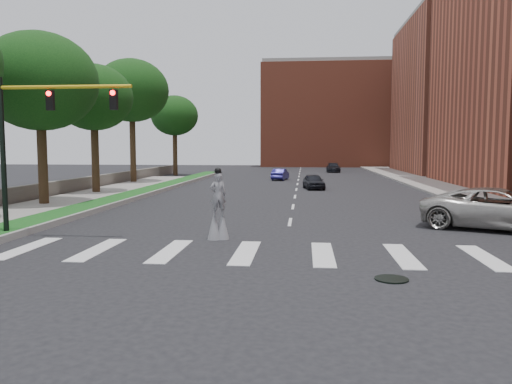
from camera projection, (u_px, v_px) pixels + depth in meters
The scene contains 19 objects.
ground_plane at pixel (283, 260), 15.59m from camera, with size 160.00×160.00×0.00m, color black.
grass_median at pixel (138, 193), 36.51m from camera, with size 2.00×60.00×0.25m, color #154C19.
median_curb at pixel (152, 193), 36.41m from camera, with size 0.20×60.00×0.28m, color gray.
sidewalk_left at pixel (22, 211), 26.89m from camera, with size 4.00×60.00×0.18m, color gray.
sidewalk_right at pixel (456, 191), 39.15m from camera, with size 5.00×90.00×0.18m, color gray.
stone_wall at pixel (78, 185), 38.99m from camera, with size 0.50×56.00×1.10m, color #57524B.
manhole at pixel (392, 279), 13.31m from camera, with size 0.90×0.90×0.04m, color black.
building_far at pixel (467, 98), 66.08m from camera, with size 16.00×22.00×20.00m, color #A8543E.
building_backdrop at pixel (334, 117), 91.50m from camera, with size 26.00×14.00×18.00m, color #A74C34.
traffic_signal at pixel (32, 131), 19.13m from camera, with size 5.30×0.23×6.20m.
stilt_performer at pixel (218, 212), 19.05m from camera, with size 0.82×0.62×2.76m.
suv_crossing at pixel (500, 209), 21.28m from camera, with size 2.95×6.40×1.78m, color #AFADA6.
car_near at pixel (314, 182), 41.78m from camera, with size 1.49×3.70×1.26m, color black.
car_mid at pixel (280, 174), 53.07m from camera, with size 1.27×3.65×1.20m, color navy.
car_far at pixel (333, 168), 69.27m from camera, with size 1.80×4.42×1.28m, color black.
tree_2 at pixel (40, 82), 29.09m from camera, with size 6.74×6.74×10.21m.
tree_3 at pixel (94, 98), 36.75m from camera, with size 5.74×5.74×9.61m.
tree_4 at pixel (132, 91), 47.42m from camera, with size 7.02×7.02×11.86m.
tree_5 at pixel (175, 116), 61.18m from camera, with size 5.77×5.77×9.80m.
Camera 1 is at (0.66, -15.34, 3.55)m, focal length 35.00 mm.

